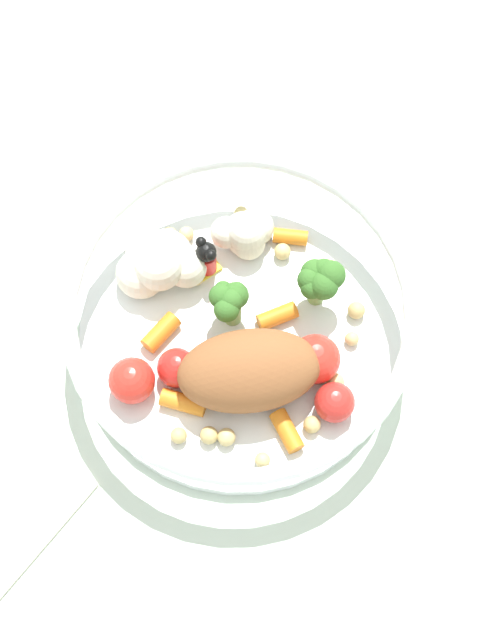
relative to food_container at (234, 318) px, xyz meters
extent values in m
plane|color=silver|center=(0.02, 0.00, -0.03)|extent=(2.40, 2.40, 0.00)
cylinder|color=white|center=(0.00, 0.00, -0.02)|extent=(0.22, 0.22, 0.01)
torus|color=white|center=(0.00, 0.00, 0.02)|extent=(0.23, 0.23, 0.01)
ellipsoid|color=brown|center=(-0.03, -0.03, 0.00)|extent=(0.10, 0.11, 0.05)
cylinder|color=#7FAD5B|center=(0.05, -0.04, -0.01)|extent=(0.01, 0.01, 0.02)
sphere|color=#386B28|center=(0.05, -0.04, 0.01)|extent=(0.01, 0.01, 0.01)
sphere|color=#386B28|center=(0.05, -0.03, 0.01)|extent=(0.02, 0.02, 0.02)
sphere|color=#386B28|center=(0.04, -0.03, 0.01)|extent=(0.02, 0.02, 0.02)
sphere|color=#386B28|center=(0.04, -0.04, 0.01)|extent=(0.02, 0.02, 0.02)
sphere|color=#386B28|center=(0.04, -0.04, 0.01)|extent=(0.02, 0.02, 0.02)
sphere|color=#386B28|center=(0.05, -0.04, 0.02)|extent=(0.02, 0.02, 0.02)
cylinder|color=#7FAD5B|center=(0.01, 0.01, -0.01)|extent=(0.01, 0.01, 0.02)
sphere|color=#386B28|center=(0.01, 0.01, 0.01)|extent=(0.01, 0.01, 0.01)
sphere|color=#386B28|center=(0.01, 0.01, 0.01)|extent=(0.01, 0.01, 0.01)
sphere|color=#386B28|center=(0.01, 0.01, 0.01)|extent=(0.02, 0.02, 0.02)
sphere|color=#386B28|center=(0.00, 0.01, 0.01)|extent=(0.02, 0.02, 0.02)
sphere|color=#386B28|center=(0.00, 0.00, 0.01)|extent=(0.01, 0.01, 0.01)
sphere|color=#386B28|center=(0.01, 0.00, 0.01)|extent=(0.02, 0.02, 0.02)
sphere|color=#386B28|center=(0.01, 0.00, 0.01)|extent=(0.02, 0.02, 0.02)
sphere|color=silver|center=(0.07, 0.02, -0.01)|extent=(0.03, 0.03, 0.03)
sphere|color=silver|center=(0.06, 0.02, 0.00)|extent=(0.03, 0.03, 0.03)
sphere|color=silver|center=(0.06, 0.03, 0.00)|extent=(0.02, 0.02, 0.02)
sphere|color=silver|center=(0.06, 0.02, -0.01)|extent=(0.02, 0.02, 0.02)
sphere|color=silver|center=(0.06, 0.02, -0.01)|extent=(0.02, 0.02, 0.02)
sphere|color=silver|center=(0.06, 0.02, 0.00)|extent=(0.03, 0.03, 0.03)
sphere|color=silver|center=(0.02, 0.06, 0.00)|extent=(0.04, 0.04, 0.04)
sphere|color=silver|center=(0.02, 0.07, -0.01)|extent=(0.03, 0.03, 0.03)
sphere|color=silver|center=(0.00, 0.07, -0.01)|extent=(0.03, 0.03, 0.03)
sphere|color=silver|center=(0.01, 0.06, 0.00)|extent=(0.03, 0.03, 0.03)
sphere|color=silver|center=(0.01, 0.05, 0.00)|extent=(0.03, 0.03, 0.03)
cube|color=yellow|center=(0.03, 0.04, -0.02)|extent=(0.02, 0.02, 0.00)
cylinder|color=red|center=(0.03, 0.04, -0.01)|extent=(0.02, 0.02, 0.02)
sphere|color=black|center=(0.03, 0.04, 0.01)|extent=(0.01, 0.01, 0.01)
sphere|color=black|center=(0.03, 0.04, 0.01)|extent=(0.01, 0.01, 0.01)
sphere|color=black|center=(0.03, 0.03, 0.01)|extent=(0.01, 0.01, 0.01)
cylinder|color=orange|center=(-0.06, 0.01, -0.01)|extent=(0.02, 0.03, 0.01)
cylinder|color=orange|center=(0.08, 0.00, -0.01)|extent=(0.02, 0.03, 0.01)
cylinder|color=orange|center=(-0.03, 0.04, -0.01)|extent=(0.03, 0.02, 0.01)
cylinder|color=orange|center=(-0.05, -0.06, -0.01)|extent=(0.03, 0.03, 0.01)
cylinder|color=orange|center=(0.02, -0.02, -0.01)|extent=(0.03, 0.03, 0.01)
sphere|color=red|center=(0.00, -0.06, 0.00)|extent=(0.03, 0.03, 0.03)
sphere|color=red|center=(-0.02, -0.08, -0.01)|extent=(0.03, 0.03, 0.03)
sphere|color=red|center=(-0.07, 0.04, 0.00)|extent=(0.03, 0.03, 0.03)
sphere|color=red|center=(-0.05, 0.02, -0.01)|extent=(0.03, 0.03, 0.03)
sphere|color=tan|center=(0.08, 0.03, -0.01)|extent=(0.01, 0.01, 0.01)
sphere|color=tan|center=(-0.07, -0.02, -0.01)|extent=(0.01, 0.01, 0.01)
sphere|color=#D1B775|center=(-0.07, -0.03, -0.01)|extent=(0.01, 0.01, 0.01)
sphere|color=#D1B775|center=(0.00, -0.08, -0.01)|extent=(0.01, 0.01, 0.01)
sphere|color=tan|center=(0.05, -0.07, -0.01)|extent=(0.01, 0.01, 0.01)
sphere|color=#D1B775|center=(-0.07, -0.06, -0.01)|extent=(0.01, 0.01, 0.01)
sphere|color=tan|center=(-0.04, -0.08, -0.01)|extent=(0.01, 0.01, 0.01)
sphere|color=#D1B775|center=(0.03, -0.07, -0.01)|extent=(0.01, 0.01, 0.01)
sphere|color=#D1B775|center=(0.04, 0.07, -0.01)|extent=(0.01, 0.01, 0.01)
sphere|color=tan|center=(0.02, 0.04, -0.01)|extent=(0.01, 0.01, 0.01)
sphere|color=#D1B775|center=(0.05, 0.06, -0.01)|extent=(0.01, 0.01, 0.01)
sphere|color=#D1B775|center=(0.06, 0.00, -0.01)|extent=(0.01, 0.01, 0.01)
sphere|color=tan|center=(-0.08, 0.00, -0.01)|extent=(0.01, 0.01, 0.01)
sphere|color=#D1B775|center=(0.07, -0.04, -0.01)|extent=(0.01, 0.01, 0.01)
camera|label=1|loc=(-0.20, -0.11, 0.55)|focal=51.74mm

